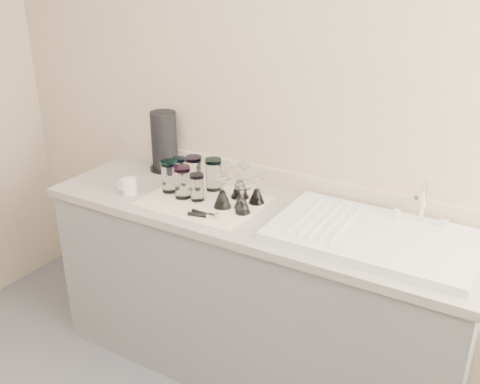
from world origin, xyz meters
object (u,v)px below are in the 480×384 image
Objects in this scene: goblet_front_left at (222,196)px; white_mug at (129,186)px; sink_unit at (374,235)px; goblet_back_right at (257,194)px; goblet_extra at (241,199)px; tumbler_blue at (182,182)px; goblet_back_left at (240,186)px; tumbler_magenta at (169,176)px; paper_towel_roll at (164,142)px; can_opener at (204,215)px; tumbler_purple at (214,174)px; tumbler_cyan at (194,172)px; tumbler_lavender at (197,187)px; tumbler_teal at (179,170)px; goblet_front_right at (243,204)px.

goblet_front_left is 1.37× the size of white_mug.
sink_unit reaches higher than goblet_front_left.
goblet_back_right is 1.08× the size of goblet_extra.
tumbler_blue is at bearing -178.22° from goblet_front_left.
goblet_back_left is at bearing 123.63° from goblet_extra.
tumbler_magenta is 0.49× the size of paper_towel_roll.
goblet_extra is 0.88× the size of can_opener.
sink_unit reaches higher than tumbler_purple.
goblet_back_right reaches higher than goblet_extra.
goblet_front_left reaches higher than can_opener.
sink_unit is 1.19m from white_mug.
goblet_back_left is at bearing 84.20° from can_opener.
tumbler_cyan is 0.26m from goblet_back_left.
tumbler_lavender is at bearing -155.51° from goblet_back_right.
goblet_extra is at bearing 24.03° from goblet_front_left.
tumbler_teal is 0.36m from goblet_back_left.
goblet_extra is (0.43, -0.10, -0.02)m from tumbler_teal.
tumbler_cyan is 1.01× the size of tumbler_purple.
tumbler_teal is 0.42× the size of paper_towel_roll.
goblet_front_right is at bearing -0.12° from tumbler_blue.
tumbler_cyan reaches higher than tumbler_blue.
can_opener is (0.13, -0.13, -0.06)m from tumbler_lavender.
sink_unit is 6.29× the size of goblet_front_right.
goblet_back_right is at bearing -6.90° from tumbler_purple.
sink_unit is 0.59m from goblet_front_right.
goblet_front_left is at bearing 10.54° from white_mug.
tumbler_purple reaches higher than can_opener.
tumbler_teal is 0.85× the size of tumbler_blue.
tumbler_blue is 0.30m from goblet_extra.
paper_towel_roll is at bearing 153.39° from goblet_front_left.
paper_towel_roll reaches higher than goblet_front_right.
goblet_back_left is at bearing 173.52° from sink_unit.
tumbler_blue is at bearing -115.04° from tumbler_purple.
goblet_front_right is at bearing -55.58° from goblet_back_left.
tumbler_teal is 0.82× the size of goblet_back_left.
goblet_extra is at bearing -13.33° from tumbler_teal.
goblet_extra is 0.58m from white_mug.
tumbler_magenta reaches higher than goblet_back_right.
tumbler_cyan reaches higher than goblet_extra.
tumbler_lavender is (-0.84, -0.06, 0.06)m from sink_unit.
goblet_back_right reaches higher than white_mug.
goblet_front_left is (0.32, -0.02, -0.03)m from tumbler_magenta.
paper_towel_roll reaches higher than goblet_back_left.
sink_unit is at bearing 14.90° from can_opener.
sink_unit is 1.02m from tumbler_magenta.
tumbler_magenta is 1.15× the size of goblet_back_right.
tumbler_teal is (-1.04, 0.08, 0.06)m from sink_unit.
paper_towel_roll is (-0.19, 0.13, 0.08)m from tumbler_teal.
goblet_back_right is (0.36, -0.01, -0.04)m from tumbler_cyan.
sink_unit reaches higher than white_mug.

